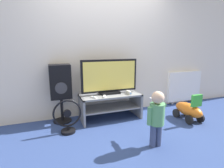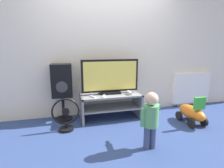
{
  "view_description": "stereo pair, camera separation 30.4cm",
  "coord_description": "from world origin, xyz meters",
  "px_view_note": "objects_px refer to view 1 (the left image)",
  "views": [
    {
      "loc": [
        -1.03,
        -2.65,
        1.3
      ],
      "look_at": [
        0.0,
        0.15,
        0.67
      ],
      "focal_mm": 28.0,
      "sensor_mm": 36.0,
      "label": 1
    },
    {
      "loc": [
        -0.74,
        -2.74,
        1.3
      ],
      "look_at": [
        0.0,
        0.15,
        0.67
      ],
      "focal_mm": 28.0,
      "sensor_mm": 36.0,
      "label": 2
    }
  ],
  "objects_px": {
    "child": "(157,114)",
    "speaker_tower": "(60,83)",
    "remote_primary": "(94,97)",
    "game_console": "(129,92)",
    "remote_secondary": "(104,96)",
    "ride_on_toy": "(189,110)",
    "television": "(110,77)",
    "radiator": "(184,86)",
    "floor_fan": "(68,118)"
  },
  "relations": [
    {
      "from": "speaker_tower",
      "to": "ride_on_toy",
      "type": "relative_size",
      "value": 1.71
    },
    {
      "from": "television",
      "to": "radiator",
      "type": "height_order",
      "value": "television"
    },
    {
      "from": "speaker_tower",
      "to": "radiator",
      "type": "bearing_deg",
      "value": 2.36
    },
    {
      "from": "remote_primary",
      "to": "remote_secondary",
      "type": "bearing_deg",
      "value": -4.84
    },
    {
      "from": "remote_primary",
      "to": "child",
      "type": "distance_m",
      "value": 1.12
    },
    {
      "from": "ride_on_toy",
      "to": "floor_fan",
      "type": "bearing_deg",
      "value": 172.97
    },
    {
      "from": "remote_primary",
      "to": "speaker_tower",
      "type": "xyz_separation_m",
      "value": [
        -0.51,
        0.3,
        0.22
      ]
    },
    {
      "from": "remote_primary",
      "to": "radiator",
      "type": "relative_size",
      "value": 0.14
    },
    {
      "from": "child",
      "to": "radiator",
      "type": "relative_size",
      "value": 0.84
    },
    {
      "from": "speaker_tower",
      "to": "radiator",
      "type": "relative_size",
      "value": 1.13
    },
    {
      "from": "remote_secondary",
      "to": "floor_fan",
      "type": "relative_size",
      "value": 0.25
    },
    {
      "from": "ride_on_toy",
      "to": "remote_primary",
      "type": "bearing_deg",
      "value": 165.51
    },
    {
      "from": "remote_primary",
      "to": "ride_on_toy",
      "type": "height_order",
      "value": "ride_on_toy"
    },
    {
      "from": "remote_primary",
      "to": "radiator",
      "type": "xyz_separation_m",
      "value": [
        2.28,
        0.41,
        -0.07
      ]
    },
    {
      "from": "game_console",
      "to": "remote_secondary",
      "type": "distance_m",
      "value": 0.48
    },
    {
      "from": "child",
      "to": "floor_fan",
      "type": "height_order",
      "value": "child"
    },
    {
      "from": "game_console",
      "to": "ride_on_toy",
      "type": "distance_m",
      "value": 1.12
    },
    {
      "from": "television",
      "to": "remote_primary",
      "type": "height_order",
      "value": "television"
    },
    {
      "from": "radiator",
      "to": "remote_primary",
      "type": "bearing_deg",
      "value": -169.76
    },
    {
      "from": "speaker_tower",
      "to": "floor_fan",
      "type": "xyz_separation_m",
      "value": [
        0.05,
        -0.46,
        -0.45
      ]
    },
    {
      "from": "remote_secondary",
      "to": "speaker_tower",
      "type": "distance_m",
      "value": 0.79
    },
    {
      "from": "television",
      "to": "remote_primary",
      "type": "relative_size",
      "value": 8.01
    },
    {
      "from": "child",
      "to": "television",
      "type": "bearing_deg",
      "value": 102.85
    },
    {
      "from": "remote_primary",
      "to": "floor_fan",
      "type": "distance_m",
      "value": 0.54
    },
    {
      "from": "speaker_tower",
      "to": "floor_fan",
      "type": "distance_m",
      "value": 0.65
    },
    {
      "from": "remote_secondary",
      "to": "speaker_tower",
      "type": "xyz_separation_m",
      "value": [
        -0.69,
        0.31,
        0.22
      ]
    },
    {
      "from": "remote_primary",
      "to": "radiator",
      "type": "bearing_deg",
      "value": 10.24
    },
    {
      "from": "ride_on_toy",
      "to": "child",
      "type": "bearing_deg",
      "value": -153.66
    },
    {
      "from": "child",
      "to": "speaker_tower",
      "type": "xyz_separation_m",
      "value": [
        -1.1,
        1.24,
        0.25
      ]
    },
    {
      "from": "remote_secondary",
      "to": "ride_on_toy",
      "type": "relative_size",
      "value": 0.22
    },
    {
      "from": "television",
      "to": "speaker_tower",
      "type": "relative_size",
      "value": 1.02
    },
    {
      "from": "remote_primary",
      "to": "game_console",
      "type": "bearing_deg",
      "value": 2.07
    },
    {
      "from": "ride_on_toy",
      "to": "remote_secondary",
      "type": "bearing_deg",
      "value": 164.36
    },
    {
      "from": "television",
      "to": "radiator",
      "type": "relative_size",
      "value": 1.16
    },
    {
      "from": "game_console",
      "to": "radiator",
      "type": "height_order",
      "value": "radiator"
    },
    {
      "from": "game_console",
      "to": "ride_on_toy",
      "type": "xyz_separation_m",
      "value": [
        0.99,
        -0.45,
        -0.3
      ]
    },
    {
      "from": "remote_secondary",
      "to": "speaker_tower",
      "type": "relative_size",
      "value": 0.13
    },
    {
      "from": "television",
      "to": "speaker_tower",
      "type": "height_order",
      "value": "television"
    },
    {
      "from": "child",
      "to": "floor_fan",
      "type": "xyz_separation_m",
      "value": [
        -1.06,
        0.78,
        -0.21
      ]
    },
    {
      "from": "remote_primary",
      "to": "speaker_tower",
      "type": "bearing_deg",
      "value": 149.56
    },
    {
      "from": "television",
      "to": "remote_primary",
      "type": "bearing_deg",
      "value": -153.65
    },
    {
      "from": "remote_secondary",
      "to": "child",
      "type": "bearing_deg",
      "value": -65.84
    },
    {
      "from": "remote_primary",
      "to": "child",
      "type": "height_order",
      "value": "child"
    },
    {
      "from": "television",
      "to": "remote_primary",
      "type": "distance_m",
      "value": 0.49
    },
    {
      "from": "child",
      "to": "speaker_tower",
      "type": "distance_m",
      "value": 1.68
    },
    {
      "from": "child",
      "to": "floor_fan",
      "type": "distance_m",
      "value": 1.33
    },
    {
      "from": "television",
      "to": "radiator",
      "type": "bearing_deg",
      "value": 7.11
    },
    {
      "from": "remote_primary",
      "to": "remote_secondary",
      "type": "relative_size",
      "value": 0.98
    },
    {
      "from": "child",
      "to": "radiator",
      "type": "xyz_separation_m",
      "value": [
        1.68,
        1.36,
        -0.04
      ]
    },
    {
      "from": "game_console",
      "to": "floor_fan",
      "type": "relative_size",
      "value": 0.31
    }
  ]
}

